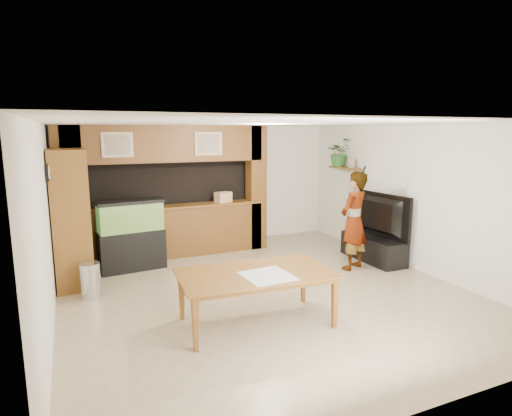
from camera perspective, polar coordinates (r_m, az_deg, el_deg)
name	(u,v)px	position (r m, az deg, el deg)	size (l,w,h in m)	color
floor	(264,291)	(6.88, 1.02, -11.02)	(6.50, 6.50, 0.00)	#9D8A6D
ceiling	(264,124)	(6.41, 1.09, 11.20)	(6.50, 6.50, 0.00)	white
wall_back	(202,186)	(9.53, -7.20, 2.96)	(6.00, 6.00, 0.00)	silver
wall_left	(46,228)	(5.94, -26.24, -2.41)	(6.50, 6.50, 0.00)	silver
wall_right	(415,198)	(8.23, 20.38, 1.25)	(6.50, 6.50, 0.00)	silver
partition	(165,191)	(8.71, -12.02, 2.22)	(4.20, 0.99, 2.60)	brown
wall_clock	(47,173)	(6.85, -26.04, 4.24)	(0.05, 0.25, 0.25)	black
wall_shelf	(345,168)	(9.58, 11.74, 5.27)	(0.25, 0.90, 0.04)	brown
pantry_cabinet	(71,219)	(7.44, -23.41, -1.34)	(0.55, 0.91, 2.22)	brown
trash_can	(91,281)	(6.98, -21.19, -9.02)	(0.30, 0.30, 0.55)	#B2B2B7
aquarium	(131,236)	(8.04, -16.29, -3.61)	(1.16, 0.43, 1.28)	black
tv_stand	(373,248)	(8.68, 15.33, -5.22)	(0.52, 1.41, 0.47)	black
television	(375,215)	(8.53, 15.54, -0.93)	(1.48, 0.19, 0.85)	black
photo_frame	(352,163)	(9.37, 12.62, 5.86)	(0.03, 0.15, 0.20)	tan
potted_plant	(339,152)	(9.69, 11.02, 7.29)	(0.55, 0.48, 0.62)	#275D25
person	(354,221)	(7.91, 12.91, -1.68)	(0.65, 0.43, 1.79)	#A18358
microphone	(364,170)	(7.68, 14.20, 4.95)	(0.03, 0.03, 0.15)	black
dining_table	(257,299)	(5.65, 0.19, -12.06)	(1.99, 1.11, 0.70)	brown
newspaper_a	(271,278)	(5.35, 2.03, -9.30)	(0.58, 0.42, 0.01)	silver
newspaper_b	(264,274)	(5.49, 1.09, -8.76)	(0.59, 0.43, 0.01)	silver
counter_box	(223,197)	(8.86, -4.41, 1.46)	(0.32, 0.21, 0.21)	tan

